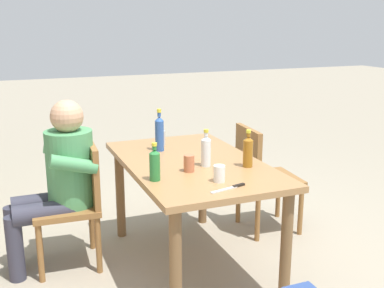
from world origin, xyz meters
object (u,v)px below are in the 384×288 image
dining_table (192,176)px  bottle_clear (206,150)px  chair_far_right (77,198)px  chair_near_right (261,173)px  cup_steel (160,138)px  cup_terracotta (189,163)px  bottle_amber (248,151)px  cup_white (219,174)px  table_knife (231,188)px  bottle_blue (159,133)px  person_in_white_shirt (59,177)px  bottle_green (155,164)px

dining_table → bottle_clear: bearing=-162.7°
chair_far_right → chair_near_right: bearing=-89.6°
chair_near_right → cup_steel: 0.88m
cup_terracotta → bottle_clear: bearing=-65.0°
chair_near_right → dining_table: bearing=114.2°
chair_far_right → chair_near_right: size_ratio=1.00×
bottle_amber → cup_white: size_ratio=2.45×
chair_far_right → cup_white: 1.11m
cup_white → table_knife: 0.14m
dining_table → table_knife: (-0.58, -0.00, 0.11)m
bottle_clear → cup_white: size_ratio=2.45×
bottle_blue → bottle_amber: size_ratio=1.26×
chair_near_right → table_knife: bearing=141.2°
cup_steel → bottle_blue: bearing=160.3°
dining_table → table_knife: size_ratio=6.05×
chair_far_right → cup_steel: cup_steel is taller
chair_far_right → cup_steel: size_ratio=7.89×
chair_far_right → cup_white: (-0.77, -0.72, 0.32)m
chair_far_right → table_knife: (-0.90, -0.74, 0.28)m
person_in_white_shirt → table_knife: 1.24m
table_knife → bottle_clear: bearing=-5.3°
bottle_clear → chair_far_right: bearing=59.6°
bottle_amber → cup_steel: (0.74, 0.35, -0.05)m
bottle_clear → chair_near_right: bearing=-56.0°
dining_table → table_knife: 0.59m
bottle_clear → bottle_amber: size_ratio=1.00×
chair_near_right → bottle_clear: size_ratio=3.55×
cup_terracotta → bottle_amber: bearing=-96.8°
bottle_blue → cup_steel: size_ratio=2.80×
bottle_blue → cup_steel: bearing=-19.7°
bottle_amber → table_knife: 0.45m
chair_far_right → bottle_clear: (-0.46, -0.78, 0.38)m
dining_table → bottle_blue: bottle_blue is taller
chair_near_right → cup_steel: (0.16, 0.80, 0.33)m
cup_white → cup_terracotta: cup_terracotta is taller
bottle_green → cup_terracotta: bearing=-71.8°
cup_terracotta → bottle_blue: bearing=1.7°
cup_steel → table_knife: 1.08m
dining_table → bottle_green: bearing=129.1°
chair_far_right → bottle_green: bearing=-147.8°
bottle_blue → cup_terracotta: bearing=-178.3°
chair_far_right → table_knife: 1.20m
bottle_blue → cup_terracotta: (-0.54, -0.02, -0.08)m
dining_table → cup_white: cup_white is taller
bottle_green → bottle_amber: bearing=-86.8°
bottle_clear → table_knife: 0.46m
bottle_green → cup_steel: 0.83m
cup_white → chair_near_right: bearing=-43.6°
chair_near_right → person_in_white_shirt: (-0.01, 1.58, 0.17)m
dining_table → cup_terracotta: bearing=153.4°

